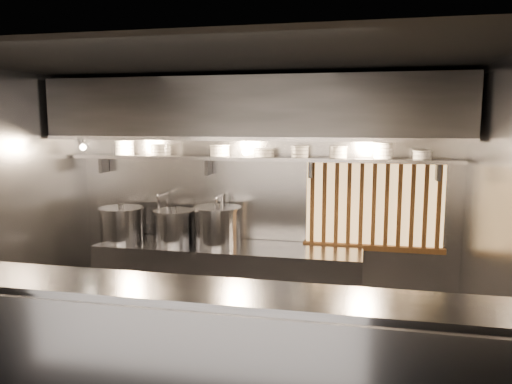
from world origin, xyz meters
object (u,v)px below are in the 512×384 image
at_px(heat_lamp, 82,142).
at_px(stock_pot_left, 121,224).
at_px(stock_pot_mid, 218,225).
at_px(pendant_bulb, 246,152).
at_px(stock_pot_right, 174,226).

distance_m(heat_lamp, stock_pot_left, 1.05).
distance_m(stock_pot_left, stock_pot_mid, 1.17).
relative_size(heat_lamp, pendant_bulb, 1.87).
xyz_separation_m(stock_pot_mid, stock_pot_right, (-0.52, -0.01, -0.03)).
bearing_deg(heat_lamp, stock_pot_right, 18.22).
height_order(heat_lamp, stock_pot_mid, heat_lamp).
bearing_deg(stock_pot_left, stock_pot_mid, 2.17).
distance_m(heat_lamp, stock_pot_mid, 1.78).
bearing_deg(heat_lamp, pendant_bulb, 11.00).
bearing_deg(pendant_bulb, stock_pot_left, -177.31).
bearing_deg(stock_pot_right, stock_pot_mid, 1.27).
relative_size(pendant_bulb, stock_pot_mid, 0.26).
distance_m(pendant_bulb, stock_pot_mid, 0.90).
height_order(pendant_bulb, stock_pot_right, pendant_bulb).
xyz_separation_m(pendant_bulb, stock_pot_mid, (-0.33, -0.03, -0.84)).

